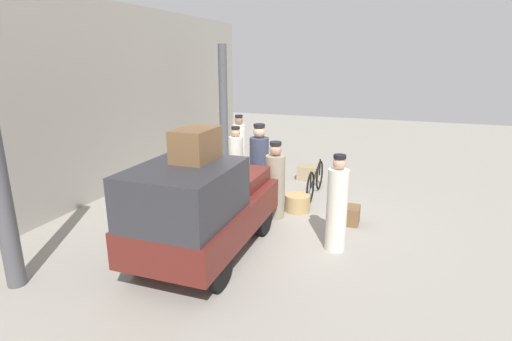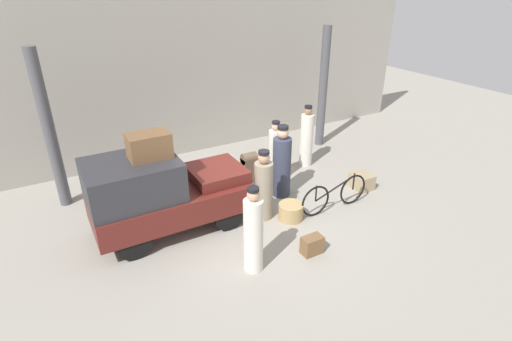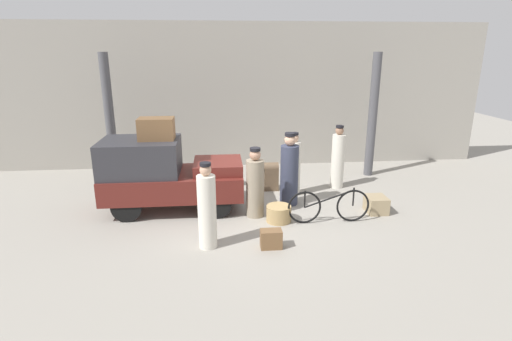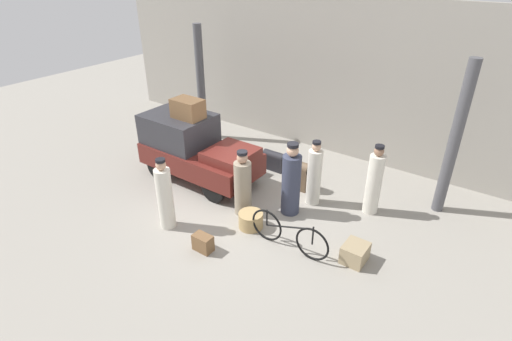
{
  "view_description": "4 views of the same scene",
  "coord_description": "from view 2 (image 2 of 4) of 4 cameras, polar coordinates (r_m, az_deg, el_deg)",
  "views": [
    {
      "loc": [
        -7.35,
        -2.5,
        3.24
      ],
      "look_at": [
        0.2,
        0.2,
        0.95
      ],
      "focal_mm": 28.0,
      "sensor_mm": 36.0,
      "label": 1
    },
    {
      "loc": [
        -3.75,
        -6.75,
        4.88
      ],
      "look_at": [
        0.2,
        0.2,
        0.95
      ],
      "focal_mm": 28.0,
      "sensor_mm": 36.0,
      "label": 2
    },
    {
      "loc": [
        -0.66,
        -8.71,
        3.66
      ],
      "look_at": [
        0.2,
        0.2,
        0.95
      ],
      "focal_mm": 28.0,
      "sensor_mm": 36.0,
      "label": 3
    },
    {
      "loc": [
        4.95,
        -6.47,
        5.45
      ],
      "look_at": [
        0.2,
        0.2,
        0.95
      ],
      "focal_mm": 28.0,
      "sensor_mm": 36.0,
      "label": 4
    }
  ],
  "objects": [
    {
      "name": "canopy_pillar_left",
      "position": [
        9.82,
        -27.43,
        4.93
      ],
      "size": [
        0.26,
        0.26,
        3.61
      ],
      "color": "#4C4C51",
      "rests_on": "ground"
    },
    {
      "name": "station_building_facade",
      "position": [
        11.75,
        -10.5,
        12.83
      ],
      "size": [
        16.0,
        0.15,
        4.5
      ],
      "color": "gray",
      "rests_on": "ground"
    },
    {
      "name": "trunk_barrel_dark",
      "position": [
        10.38,
        -0.96,
        0.7
      ],
      "size": [
        0.39,
        0.29,
        0.77
      ],
      "color": "brown",
      "rests_on": "ground"
    },
    {
      "name": "canopy_pillar_right",
      "position": [
        12.43,
        9.55,
        11.5
      ],
      "size": [
        0.26,
        0.26,
        3.61
      ],
      "color": "#4C4C51",
      "rests_on": "ground"
    },
    {
      "name": "suitcase_tan_flat",
      "position": [
        10.43,
        14.86,
        -1.48
      ],
      "size": [
        0.45,
        0.53,
        0.38
      ],
      "color": "#9E8966",
      "rests_on": "ground"
    },
    {
      "name": "porter_standing_middle",
      "position": [
        9.53,
        3.71,
        0.85
      ],
      "size": [
        0.44,
        0.44,
        1.79
      ],
      "color": "#33384C",
      "rests_on": "ground"
    },
    {
      "name": "bicycle",
      "position": [
        9.27,
        11.17,
        -3.42
      ],
      "size": [
        1.83,
        0.04,
        0.79
      ],
      "color": "black",
      "rests_on": "ground"
    },
    {
      "name": "truck",
      "position": [
        8.36,
        -13.44,
        -3.05
      ],
      "size": [
        3.21,
        1.51,
        1.7
      ],
      "color": "black",
      "rests_on": "ground"
    },
    {
      "name": "porter_with_bicycle",
      "position": [
        11.2,
        7.23,
        4.59
      ],
      "size": [
        0.35,
        0.35,
        1.73
      ],
      "color": "silver",
      "rests_on": "ground"
    },
    {
      "name": "trunk_on_truck_roof",
      "position": [
        7.88,
        -15.04,
        3.45
      ],
      "size": [
        0.79,
        0.53,
        0.49
      ],
      "color": "brown",
      "rests_on": "truck"
    },
    {
      "name": "suitcase_black_upright",
      "position": [
        10.39,
        -7.9,
        -0.27
      ],
      "size": [
        0.64,
        0.26,
        0.56
      ],
      "color": "#232328",
      "rests_on": "ground"
    },
    {
      "name": "trunk_large_brown",
      "position": [
        7.92,
        8.01,
        -10.51
      ],
      "size": [
        0.41,
        0.25,
        0.37
      ],
      "color": "brown",
      "rests_on": "ground"
    },
    {
      "name": "conductor_in_dark_uniform",
      "position": [
        10.18,
        2.76,
        2.29
      ],
      "size": [
        0.34,
        0.34,
        1.65
      ],
      "color": "silver",
      "rests_on": "ground"
    },
    {
      "name": "wicker_basket",
      "position": [
        8.89,
        5.0,
        -5.85
      ],
      "size": [
        0.55,
        0.55,
        0.36
      ],
      "color": "tan",
      "rests_on": "ground"
    },
    {
      "name": "porter_carrying_trunk",
      "position": [
        8.64,
        1.08,
        -2.53
      ],
      "size": [
        0.4,
        0.4,
        1.61
      ],
      "color": "gray",
      "rests_on": "ground"
    },
    {
      "name": "ground_plane",
      "position": [
        9.13,
        -0.47,
        -6.11
      ],
      "size": [
        30.0,
        30.0,
        0.0
      ],
      "primitive_type": "plane",
      "color": "gray"
    },
    {
      "name": "porter_lifting_near_truck",
      "position": [
        7.13,
        -0.39,
        -8.94
      ],
      "size": [
        0.35,
        0.35,
        1.69
      ],
      "color": "silver",
      "rests_on": "ground"
    }
  ]
}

